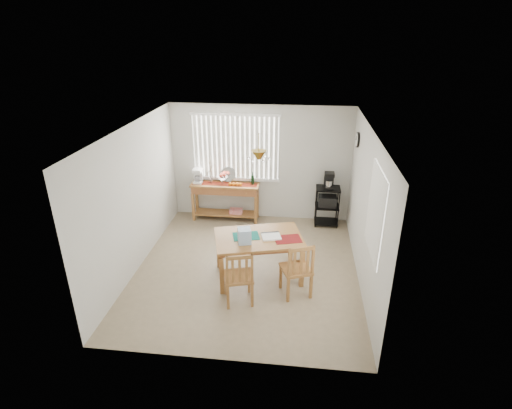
# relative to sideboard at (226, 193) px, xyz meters

# --- Properties ---
(ground) EXTENTS (4.00, 4.50, 0.01)m
(ground) POSITION_rel_sideboard_xyz_m (0.76, -2.01, -0.65)
(ground) COLOR gray
(room_shell) EXTENTS (4.20, 4.70, 2.70)m
(room_shell) POSITION_rel_sideboard_xyz_m (0.77, -2.00, 1.04)
(room_shell) COLOR beige
(room_shell) RESTS_ON ground
(sideboard) EXTENTS (1.53, 0.43, 0.86)m
(sideboard) POSITION_rel_sideboard_xyz_m (0.00, 0.00, 0.00)
(sideboard) COLOR #A16B36
(sideboard) RESTS_ON ground
(sideboard_items) EXTENTS (1.45, 0.36, 0.66)m
(sideboard_items) POSITION_rel_sideboard_xyz_m (-0.25, 0.01, 0.35)
(sideboard_items) COLOR maroon
(sideboard_items) RESTS_ON sideboard
(wire_cart) EXTENTS (0.52, 0.42, 0.88)m
(wire_cart) POSITION_rel_sideboard_xyz_m (2.28, -0.01, -0.12)
(wire_cart) COLOR black
(wire_cart) RESTS_ON ground
(cart_items) EXTENTS (0.21, 0.25, 0.36)m
(cart_items) POSITION_rel_sideboard_xyz_m (2.28, -0.01, 0.40)
(cart_items) COLOR black
(cart_items) RESTS_ON wire_cart
(dining_table) EXTENTS (1.68, 1.31, 0.79)m
(dining_table) POSITION_rel_sideboard_xyz_m (1.00, -2.24, 0.05)
(dining_table) COLOR #A16B36
(dining_table) RESTS_ON ground
(table_items) EXTENTS (1.23, 0.56, 0.25)m
(table_items) POSITION_rel_sideboard_xyz_m (0.89, -2.40, 0.24)
(table_items) COLOR #136E61
(table_items) RESTS_ON dining_table
(chair_left) EXTENTS (0.54, 0.54, 0.96)m
(chair_left) POSITION_rel_sideboard_xyz_m (0.77, -3.01, -0.18)
(chair_left) COLOR #A16B36
(chair_left) RESTS_ON ground
(chair_right) EXTENTS (0.59, 0.59, 0.99)m
(chair_right) POSITION_rel_sideboard_xyz_m (1.68, -2.71, -0.16)
(chair_right) COLOR #A16B36
(chair_right) RESTS_ON ground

